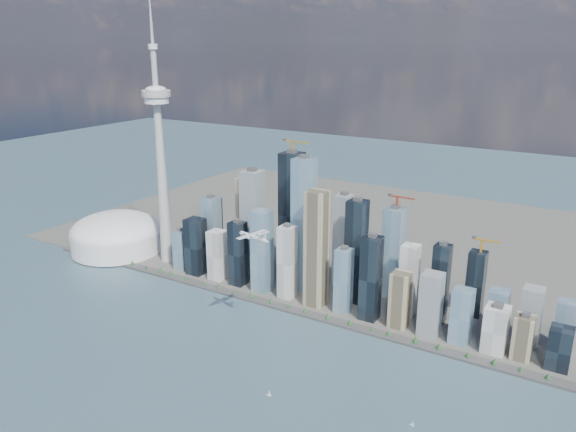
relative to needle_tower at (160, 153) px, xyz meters
The scene contains 10 objects.
ground 491.65m from the needle_tower, 45.94° to the right, with size 4000.00×4000.00×0.00m, color #334D59.
seawall 385.07m from the needle_tower, 11.31° to the right, with size 1100.00×22.00×4.00m, color #383838.
land 544.99m from the needle_tower, 52.43° to the left, with size 1400.00×900.00×3.00m, color #4C4C47.
shoreline_trees 380.99m from the needle_tower, 11.31° to the right, with size 960.53×7.20×8.80m.
skyscraper_cluster 390.98m from the needle_tower, ahead, with size 736.00×142.00×272.18m.
needle_tower is the anchor object (origin of this frame).
dome_stadium 241.40m from the needle_tower, behind, with size 200.00×200.00×86.00m.
airplane 402.39m from the needle_tower, 27.57° to the right, with size 62.92×56.00×15.44m.
sailboat_west 578.72m from the needle_tower, 32.85° to the right, with size 7.55×2.34×10.48m.
sailboat_east 716.03m from the needle_tower, 21.46° to the right, with size 6.67×3.43×9.30m.
Camera 1 is at (498.26, -516.81, 455.89)m, focal length 35.00 mm.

